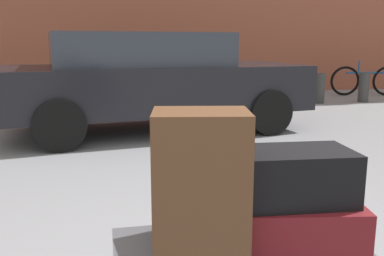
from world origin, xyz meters
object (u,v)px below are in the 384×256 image
object	(u,v)px
suitcase_brown_rear_right	(201,203)
bollard_kerb_far	(364,87)
bollard_kerb_near	(253,90)
parked_car	(152,79)
suitcase_black_center	(218,212)
duffel_bag_maroon_stacked_top	(291,234)
bicycle_leaning	(366,80)
bollard_kerb_mid	(320,88)
duffel_bag_black_topmost_pile	(294,176)

from	to	relation	value
suitcase_brown_rear_right	bollard_kerb_far	size ratio (longest dim) A/B	1.09
bollard_kerb_near	bollard_kerb_far	size ratio (longest dim) A/B	1.00
parked_car	suitcase_black_center	bearing A→B (deg)	-91.95
duffel_bag_maroon_stacked_top	parked_car	size ratio (longest dim) A/B	0.12
parked_car	bicycle_leaning	size ratio (longest dim) A/B	2.59
parked_car	bollard_kerb_near	bearing A→B (deg)	42.58
suitcase_black_center	bollard_kerb_mid	world-z (taller)	bollard_kerb_mid
duffel_bag_black_topmost_pile	bollard_kerb_far	size ratio (longest dim) A/B	0.73
bicycle_leaning	suitcase_black_center	bearing A→B (deg)	-127.63
duffel_bag_maroon_stacked_top	parked_car	distance (m)	4.65
parked_car	bollard_kerb_far	size ratio (longest dim) A/B	6.99
parked_car	bollard_kerb_mid	world-z (taller)	parked_car
duffel_bag_maroon_stacked_top	duffel_bag_black_topmost_pile	size ratio (longest dim) A/B	1.18
parked_car	bicycle_leaning	distance (m)	6.46
suitcase_black_center	duffel_bag_maroon_stacked_top	bearing A→B (deg)	-60.35
duffel_bag_maroon_stacked_top	bicycle_leaning	bearing A→B (deg)	64.12
duffel_bag_black_topmost_pile	bicycle_leaning	xyz separation A→B (m)	(5.53, 7.80, -0.37)
suitcase_brown_rear_right	bicycle_leaning	xyz separation A→B (m)	(5.94, 7.88, -0.32)
bollard_kerb_mid	bollard_kerb_far	xyz separation A→B (m)	(1.05, 0.00, 0.00)
duffel_bag_black_topmost_pile	bollard_kerb_far	bearing A→B (deg)	58.85
suitcase_black_center	bollard_kerb_far	xyz separation A→B (m)	(5.04, 6.46, -0.16)
bicycle_leaning	parked_car	bearing A→B (deg)	-150.67
suitcase_black_center	bollard_kerb_near	size ratio (longest dim) A/B	0.75
bollard_kerb_mid	suitcase_black_center	bearing A→B (deg)	-121.66
suitcase_brown_rear_right	duffel_bag_black_topmost_pile	xyz separation A→B (m)	(0.41, 0.08, 0.05)
suitcase_brown_rear_right	bollard_kerb_mid	distance (m)	8.03
bicycle_leaning	duffel_bag_black_topmost_pile	bearing A→B (deg)	-125.35
duffel_bag_black_topmost_pile	parked_car	bearing A→B (deg)	95.28
duffel_bag_maroon_stacked_top	bollard_kerb_far	bearing A→B (deg)	64.15
duffel_bag_black_topmost_pile	bollard_kerb_near	world-z (taller)	duffel_bag_black_topmost_pile
suitcase_brown_rear_right	parked_car	world-z (taller)	parked_car
duffel_bag_black_topmost_pile	bicycle_leaning	size ratio (longest dim) A/B	0.27
bicycle_leaning	bollard_kerb_far	xyz separation A→B (m)	(-0.73, -1.02, -0.05)
bollard_kerb_near	parked_car	bearing A→B (deg)	-137.42
parked_car	bollard_kerb_far	distance (m)	5.35
duffel_bag_black_topmost_pile	bollard_kerb_mid	size ratio (longest dim) A/B	0.73
parked_car	bollard_kerb_near	size ratio (longest dim) A/B	6.99
duffel_bag_maroon_stacked_top	bollard_kerb_near	distance (m)	7.14
duffel_bag_black_topmost_pile	bollard_kerb_near	distance (m)	7.15
duffel_bag_maroon_stacked_top	parked_car	world-z (taller)	parked_car
suitcase_brown_rear_right	bollard_kerb_mid	size ratio (longest dim) A/B	1.09
bollard_kerb_far	bollard_kerb_near	bearing A→B (deg)	180.00
duffel_bag_maroon_stacked_top	bollard_kerb_far	distance (m)	8.30
bicycle_leaning	suitcase_brown_rear_right	bearing A→B (deg)	-127.03
suitcase_brown_rear_right	bicycle_leaning	world-z (taller)	suitcase_brown_rear_right
parked_car	bollard_kerb_mid	xyz separation A→B (m)	(3.84, 2.14, -0.44)
bicycle_leaning	bollard_kerb_mid	bearing A→B (deg)	-150.18
duffel_bag_maroon_stacked_top	duffel_bag_black_topmost_pile	xyz separation A→B (m)	(0.00, 0.00, 0.26)
parked_car	bollard_kerb_mid	bearing A→B (deg)	29.10
duffel_bag_black_topmost_pile	bollard_kerb_mid	world-z (taller)	duffel_bag_black_topmost_pile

